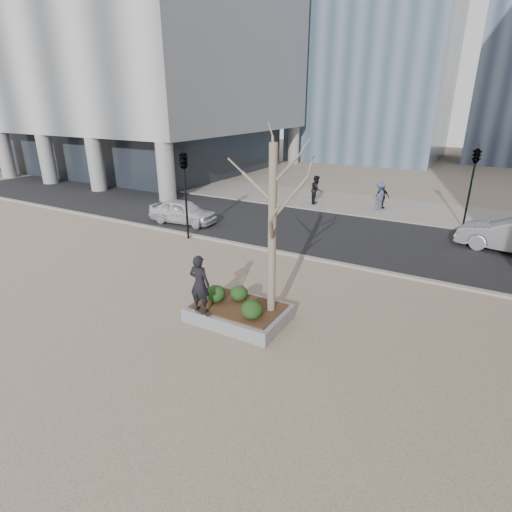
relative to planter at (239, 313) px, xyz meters
The scene contains 17 objects.
ground 1.02m from the planter, behind, with size 120.00×120.00×0.00m, color gray.
street 10.05m from the planter, 95.71° to the left, with size 60.00×8.00×0.02m, color black.
far_sidewalk 17.03m from the planter, 93.37° to the left, with size 60.00×6.00×0.02m, color gray.
planter is the anchor object (origin of this frame).
planter_mulch 0.25m from the planter, ahead, with size 2.70×1.70×0.04m, color #382314.
sycamore_tree 3.71m from the planter, 16.70° to the left, with size 2.80×2.80×6.60m, color gray, non-canonical shape.
shrub_left 0.97m from the planter, behind, with size 0.64×0.64×0.55m, color #1A3D13.
shrub_middle 0.64m from the planter, 118.41° to the left, with size 0.58×0.58×0.49m, color #144019.
shrub_right 1.02m from the planter, 30.28° to the right, with size 0.65×0.65×0.56m, color black.
skateboard 1.22m from the planter, 132.20° to the right, with size 0.78×0.20×0.07m, color black, non-canonical shape.
skateboarder 1.69m from the planter, 132.20° to the right, with size 0.66×0.43×1.80m, color black.
police_car 11.42m from the planter, 137.97° to the left, with size 1.58×3.92×1.33m, color silver.
pedestrian_a 16.15m from the planter, 102.94° to the left, with size 0.92×0.71×1.89m, color black.
pedestrian_b 16.17m from the planter, 88.22° to the left, with size 1.14×0.66×1.77m, color #404874.
pedestrian_c 16.61m from the planter, 88.01° to the left, with size 0.91×0.38×1.56m, color black.
traffic_light_near 8.82m from the planter, 139.25° to the left, with size 0.60×2.48×4.50m, color black, non-canonical shape.
traffic_light_far 15.73m from the planter, 69.36° to the left, with size 0.60×2.48×4.50m, color black, non-canonical shape.
Camera 1 is at (6.99, -9.42, 6.49)m, focal length 28.00 mm.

